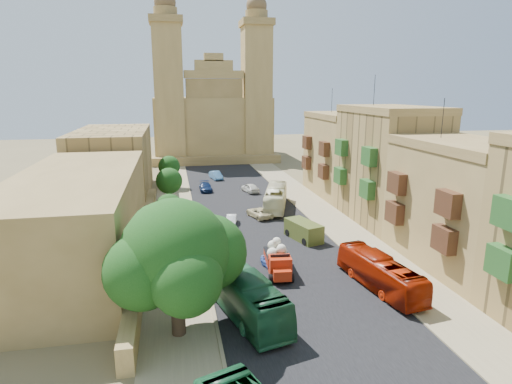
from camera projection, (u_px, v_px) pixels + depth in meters
name	position (u px, v px, depth m)	size (l,w,h in m)	color
ground	(339.00, 352.00, 26.03)	(260.00, 260.00, 0.00)	brown
road_surface	(250.00, 215.00, 54.66)	(14.00, 140.00, 0.01)	black
sidewalk_east	(321.00, 211.00, 56.46)	(5.00, 140.00, 0.01)	#877958
sidewalk_west	(175.00, 219.00, 52.87)	(5.00, 140.00, 0.01)	#877958
kerb_east	(302.00, 212.00, 55.97)	(0.25, 140.00, 0.12)	#877958
kerb_west	(195.00, 218.00, 53.33)	(0.25, 140.00, 0.12)	#877958
townhouse_b	(463.00, 204.00, 38.23)	(9.00, 14.00, 14.90)	olive
townhouse_c	(388.00, 164.00, 51.31)	(9.00, 14.00, 17.40)	olive
townhouse_d	(342.00, 154.00, 64.84)	(9.00, 14.00, 15.90)	olive
west_wall	(145.00, 241.00, 42.56)	(1.00, 40.00, 1.80)	olive
west_building_low	(79.00, 219.00, 38.85)	(10.00, 28.00, 8.40)	olive
west_building_mid	(114.00, 163.00, 63.48)	(10.00, 22.00, 10.00)	olive
church	(212.00, 117.00, 98.87)	(28.00, 22.50, 36.30)	olive
ficus_tree	(177.00, 257.00, 26.84)	(9.10, 8.37, 9.10)	#37271B
street_tree_a	(169.00, 246.00, 34.86)	(3.10, 3.10, 4.77)	#37271B
street_tree_b	(169.00, 208.00, 46.33)	(3.05, 3.05, 4.69)	#37271B
street_tree_c	(169.00, 181.00, 57.66)	(3.55, 3.55, 5.46)	#37271B
street_tree_d	(169.00, 167.00, 69.14)	(3.47, 3.47, 5.34)	#37271B
red_truck	(278.00, 259.00, 37.07)	(2.46, 5.30, 3.01)	#B7270E
olive_pickup	(304.00, 231.00, 45.66)	(3.31, 5.08, 1.94)	#45511E
bus_green_north	(242.00, 291.00, 30.54)	(2.62, 11.22, 3.12)	#1D5331
bus_red_east	(380.00, 273.00, 34.18)	(2.23, 9.53, 2.65)	#911903
bus_cream_east	(276.00, 198.00, 57.51)	(2.52, 10.77, 3.00)	beige
car_blue_a	(273.00, 263.00, 38.14)	(1.28, 3.19, 1.09)	#4467C6
car_white_a	(231.00, 220.00, 50.90)	(1.14, 3.27, 1.08)	white
car_cream	(259.00, 213.00, 53.70)	(2.03, 4.40, 1.22)	beige
car_dkblue	(206.00, 187.00, 67.82)	(1.84, 4.53, 1.31)	#0F2047
car_white_b	(250.00, 188.00, 66.95)	(1.67, 4.16, 1.42)	silver
car_blue_b	(216.00, 175.00, 76.89)	(1.49, 4.27, 1.41)	#477DB4
pedestrian_a	(420.00, 300.00, 30.53)	(0.71, 0.46, 1.93)	#262129
pedestrian_c	(358.00, 249.00, 40.63)	(1.04, 0.43, 1.77)	#343339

